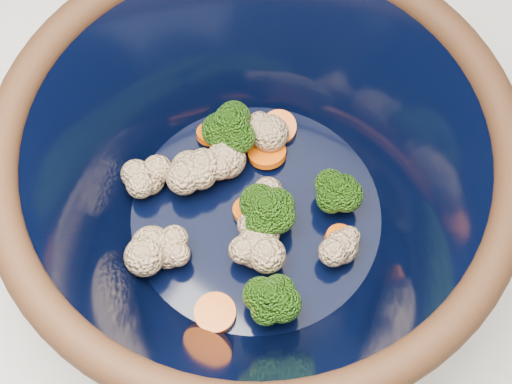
# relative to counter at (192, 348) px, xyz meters

# --- Properties ---
(counter) EXTENTS (1.20, 1.20, 0.90)m
(counter) POSITION_rel_counter_xyz_m (0.00, 0.00, 0.00)
(counter) COLOR silver
(counter) RESTS_ON ground
(mixing_bowl) EXTENTS (0.46, 0.46, 0.16)m
(mixing_bowl) POSITION_rel_counter_xyz_m (0.08, 0.05, 0.54)
(mixing_bowl) COLOR black
(mixing_bowl) RESTS_ON counter
(vegetable_pile) EXTENTS (0.19, 0.19, 0.06)m
(vegetable_pile) POSITION_rel_counter_xyz_m (0.07, 0.05, 0.51)
(vegetable_pile) COLOR #608442
(vegetable_pile) RESTS_ON mixing_bowl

